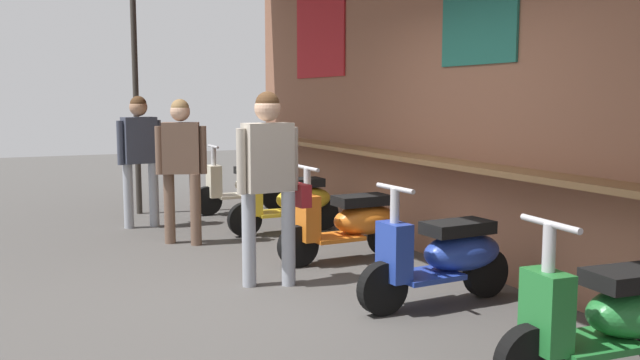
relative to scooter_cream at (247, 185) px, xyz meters
The scene contains 10 objects.
ground_plane 4.17m from the scooter_cream, 15.10° to the right, with size 30.43×30.43×0.00m, color #474442.
market_stall_facade 4.43m from the scooter_cream, 10.91° to the left, with size 10.87×2.58×3.78m.
scooter_cream is the anchor object (origin of this frame).
scooter_yellow 1.60m from the scooter_cream, ahead, with size 0.46×1.40×0.97m.
scooter_orange 3.16m from the scooter_cream, ahead, with size 0.46×1.40×0.97m.
scooter_blue 4.76m from the scooter_cream, ahead, with size 0.47×1.40×0.97m.
scooter_green 6.40m from the scooter_cream, ahead, with size 0.50×1.40×0.97m.
shopper_with_handbag 1.74m from the scooter_cream, 72.36° to the right, with size 0.35×0.65×1.64m.
shopper_browsing 3.88m from the scooter_cream, 15.97° to the right, with size 0.30×0.66×1.67m.
shopper_passing 2.24m from the scooter_cream, 38.21° to the right, with size 0.34×0.53×1.60m.
Camera 1 is at (5.07, -2.01, 1.62)m, focal length 38.28 mm.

